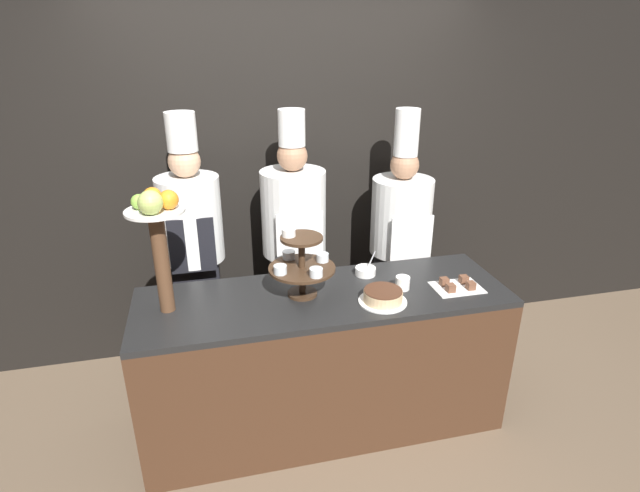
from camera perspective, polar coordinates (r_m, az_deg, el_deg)
ground_plane at (r=3.05m, az=2.03°, el=-23.19°), size 14.00×14.00×0.00m
wall_back at (r=3.53m, az=-3.54°, el=9.78°), size 10.00×0.06×2.80m
buffet_counter at (r=3.01m, az=0.45°, el=-12.94°), size 2.06×0.66×0.88m
tiered_stand at (r=2.68m, az=-2.14°, el=-1.97°), size 0.36×0.36×0.38m
fruit_pedestal at (r=2.55m, az=-18.11°, el=1.99°), size 0.29×0.29×0.67m
cake_round at (r=2.70m, az=7.20°, el=-5.74°), size 0.26×0.26×0.07m
cup_white at (r=2.85m, az=9.42°, el=-4.18°), size 0.08×0.08×0.07m
cake_square_tray at (r=2.93m, az=15.40°, el=-4.37°), size 0.27×0.20×0.05m
serving_bowl_far at (r=2.99m, az=5.22°, el=-2.86°), size 0.12×0.12×0.15m
chef_left at (r=3.24m, az=-14.28°, el=0.14°), size 0.38×0.38×1.80m
chef_center_left at (r=3.28m, az=-2.98°, el=0.90°), size 0.42×0.42×1.80m
chef_center_right at (r=3.51m, az=9.12°, el=1.14°), size 0.41×0.41×1.78m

